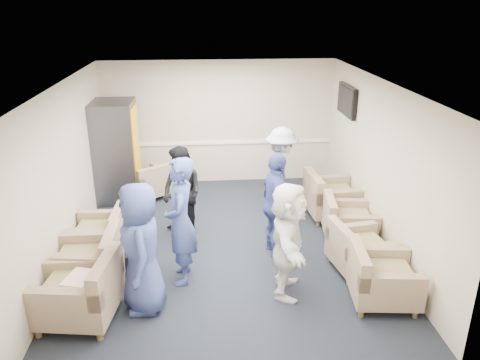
{
  "coord_description": "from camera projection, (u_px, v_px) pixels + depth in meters",
  "views": [
    {
      "loc": [
        -0.35,
        -6.97,
        3.88
      ],
      "look_at": [
        0.24,
        0.2,
        1.08
      ],
      "focal_mm": 35.0,
      "sensor_mm": 36.0,
      "label": 1
    }
  ],
  "objects": [
    {
      "name": "floor",
      "position": [
        227.0,
        244.0,
        7.91
      ],
      "size": [
        6.0,
        6.0,
        0.0
      ],
      "primitive_type": "plane",
      "color": "black",
      "rests_on": "ground"
    },
    {
      "name": "ceiling",
      "position": [
        225.0,
        84.0,
        6.93
      ],
      "size": [
        6.0,
        6.0,
        0.0
      ],
      "primitive_type": "plane",
      "rotation": [
        3.14,
        0.0,
        0.0
      ],
      "color": "white",
      "rests_on": "back_wall"
    },
    {
      "name": "back_wall",
      "position": [
        219.0,
        123.0,
        10.21
      ],
      "size": [
        5.0,
        0.02,
        2.7
      ],
      "primitive_type": "cube",
      "color": "beige",
      "rests_on": "floor"
    },
    {
      "name": "front_wall",
      "position": [
        242.0,
        272.0,
        4.63
      ],
      "size": [
        5.0,
        0.02,
        2.7
      ],
      "primitive_type": "cube",
      "color": "beige",
      "rests_on": "floor"
    },
    {
      "name": "left_wall",
      "position": [
        65.0,
        174.0,
        7.23
      ],
      "size": [
        0.02,
        6.0,
        2.7
      ],
      "primitive_type": "cube",
      "color": "beige",
      "rests_on": "floor"
    },
    {
      "name": "right_wall",
      "position": [
        379.0,
        165.0,
        7.61
      ],
      "size": [
        0.02,
        6.0,
        2.7
      ],
      "primitive_type": "cube",
      "color": "beige",
      "rests_on": "floor"
    },
    {
      "name": "chair_rail",
      "position": [
        219.0,
        143.0,
        10.35
      ],
      "size": [
        4.98,
        0.04,
        0.06
      ],
      "primitive_type": "cube",
      "color": "white",
      "rests_on": "back_wall"
    },
    {
      "name": "tv",
      "position": [
        347.0,
        100.0,
        9.03
      ],
      "size": [
        0.1,
        1.0,
        0.58
      ],
      "color": "black",
      "rests_on": "right_wall"
    },
    {
      "name": "armchair_left_near",
      "position": [
        83.0,
        294.0,
        5.94
      ],
      "size": [
        1.07,
        1.07,
        0.76
      ],
      "rotation": [
        0.0,
        0.0,
        -1.71
      ],
      "color": "#90775D",
      "rests_on": "floor"
    },
    {
      "name": "armchair_left_mid",
      "position": [
        91.0,
        264.0,
        6.64
      ],
      "size": [
        0.91,
        0.91,
        0.73
      ],
      "rotation": [
        0.0,
        0.0,
        -1.58
      ],
      "color": "#90775D",
      "rests_on": "floor"
    },
    {
      "name": "armchair_left_far",
      "position": [
        102.0,
        234.0,
        7.57
      ],
      "size": [
        0.83,
        0.83,
        0.64
      ],
      "rotation": [
        0.0,
        0.0,
        -1.61
      ],
      "color": "#90775D",
      "rests_on": "floor"
    },
    {
      "name": "armchair_right_near",
      "position": [
        379.0,
        279.0,
        6.31
      ],
      "size": [
        0.95,
        0.95,
        0.69
      ],
      "rotation": [
        0.0,
        0.0,
        1.47
      ],
      "color": "#90775D",
      "rests_on": "floor"
    },
    {
      "name": "armchair_right_midnear",
      "position": [
        357.0,
        251.0,
        7.05
      ],
      "size": [
        0.94,
        0.94,
        0.66
      ],
      "rotation": [
        0.0,
        0.0,
        1.73
      ],
      "color": "#90775D",
      "rests_on": "floor"
    },
    {
      "name": "armchair_right_midfar",
      "position": [
        346.0,
        222.0,
        7.96
      ],
      "size": [
        0.92,
        0.92,
        0.66
      ],
      "rotation": [
        0.0,
        0.0,
        1.45
      ],
      "color": "#90775D",
      "rests_on": "floor"
    },
    {
      "name": "armchair_right_far",
      "position": [
        329.0,
        198.0,
        8.81
      ],
      "size": [
        0.98,
        0.98,
        0.73
      ],
      "rotation": [
        0.0,
        0.0,
        1.64
      ],
      "color": "#90775D",
      "rests_on": "floor"
    },
    {
      "name": "armchair_corner",
      "position": [
        150.0,
        183.0,
        9.68
      ],
      "size": [
        1.1,
        1.1,
        0.63
      ],
      "rotation": [
        0.0,
        0.0,
        3.76
      ],
      "color": "#90775D",
      "rests_on": "floor"
    },
    {
      "name": "vending_machine",
      "position": [
        117.0,
        151.0,
        9.39
      ],
      "size": [
        0.82,
        0.96,
        2.03
      ],
      "color": "#4A4B52",
      "rests_on": "floor"
    },
    {
      "name": "backpack",
      "position": [
        134.0,
        262.0,
        6.94
      ],
      "size": [
        0.28,
        0.22,
        0.44
      ],
      "rotation": [
        0.0,
        0.0,
        0.16
      ],
      "color": "black",
      "rests_on": "floor"
    },
    {
      "name": "pillow",
      "position": [
        80.0,
        281.0,
        5.88
      ],
      "size": [
        0.42,
        0.49,
        0.12
      ],
      "primitive_type": "cube",
      "rotation": [
        0.0,
        0.0,
        -1.85
      ],
      "color": "white",
      "rests_on": "armchair_left_near"
    },
    {
      "name": "person_front_left",
      "position": [
        141.0,
        248.0,
        5.99
      ],
      "size": [
        0.7,
        0.95,
        1.78
      ],
      "primitive_type": "imported",
      "rotation": [
        0.0,
        0.0,
        -1.41
      ],
      "color": "#3D4C93",
      "rests_on": "floor"
    },
    {
      "name": "person_mid_left",
      "position": [
        181.0,
        221.0,
        6.6
      ],
      "size": [
        0.45,
        0.69,
        1.89
      ],
      "primitive_type": "imported",
      "rotation": [
        0.0,
        0.0,
        -1.58
      ],
      "color": "#3D4C93",
      "rests_on": "floor"
    },
    {
      "name": "person_back_left",
      "position": [
        182.0,
        193.0,
        7.93
      ],
      "size": [
        0.98,
        0.98,
        1.6
      ],
      "primitive_type": "imported",
      "rotation": [
        0.0,
        0.0,
        -0.82
      ],
      "color": "black",
      "rests_on": "floor"
    },
    {
      "name": "person_back_right",
      "position": [
        281.0,
        172.0,
        8.73
      ],
      "size": [
        0.68,
        1.13,
        1.71
      ],
      "primitive_type": "imported",
      "rotation": [
        0.0,
        0.0,
        1.53
      ],
      "color": "white",
      "rests_on": "floor"
    },
    {
      "name": "person_mid_right",
      "position": [
        276.0,
        205.0,
        7.34
      ],
      "size": [
        0.59,
        1.06,
        1.71
      ],
      "primitive_type": "imported",
      "rotation": [
        0.0,
        0.0,
        1.76
      ],
      "color": "#3D4C93",
      "rests_on": "floor"
    },
    {
      "name": "person_front_right",
      "position": [
        288.0,
        240.0,
        6.34
      ],
      "size": [
        0.79,
        1.6,
        1.65
      ],
      "primitive_type": "imported",
      "rotation": [
        0.0,
        0.0,
        1.36
      ],
      "color": "white",
      "rests_on": "floor"
    }
  ]
}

